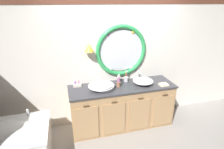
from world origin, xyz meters
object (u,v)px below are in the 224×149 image
at_px(folded_hand_towel, 164,84).
at_px(sink_basin_right, 143,81).
at_px(toothbrush_holder_right, 126,79).
at_px(toiletry_basket, 77,85).
at_px(sink_basin_left, 101,86).
at_px(toothbrush_holder_left, 119,84).
at_px(soap_dispenser, 119,79).

bearing_deg(folded_hand_towel, sink_basin_right, 156.69).
bearing_deg(toothbrush_holder_right, toiletry_basket, 178.84).
bearing_deg(sink_basin_left, sink_basin_right, 0.00).
xyz_separation_m(sink_basin_right, toothbrush_holder_left, (-0.48, 0.02, -0.01)).
bearing_deg(toothbrush_holder_right, toothbrush_holder_left, -139.13).
bearing_deg(soap_dispenser, folded_hand_towel, -25.23).
xyz_separation_m(sink_basin_left, sink_basin_right, (0.81, 0.00, -0.00)).
distance_m(folded_hand_towel, toiletry_basket, 1.62).
relative_size(sink_basin_left, folded_hand_towel, 2.88).
height_order(sink_basin_right, folded_hand_towel, sink_basin_right).
relative_size(sink_basin_right, toothbrush_holder_right, 1.72).
bearing_deg(toothbrush_holder_right, sink_basin_right, -38.01).
height_order(sink_basin_right, soap_dispenser, soap_dispenser).
xyz_separation_m(sink_basin_left, folded_hand_towel, (1.16, -0.15, -0.05)).
relative_size(soap_dispenser, toiletry_basket, 1.13).
bearing_deg(toiletry_basket, folded_hand_towel, -13.59).
relative_size(folded_hand_towel, toiletry_basket, 1.11).
bearing_deg(toothbrush_holder_right, sink_basin_left, -159.01).
distance_m(soap_dispenser, folded_hand_towel, 0.85).
bearing_deg(folded_hand_towel, toothbrush_holder_left, 168.16).
height_order(sink_basin_right, toothbrush_holder_right, toothbrush_holder_right).
xyz_separation_m(toothbrush_holder_right, toiletry_basket, (-0.95, 0.02, -0.02)).
bearing_deg(toiletry_basket, sink_basin_right, -10.61).
relative_size(sink_basin_left, toiletry_basket, 3.20).
height_order(soap_dispenser, toiletry_basket, soap_dispenser).
relative_size(toothbrush_holder_left, toiletry_basket, 1.46).
distance_m(sink_basin_right, soap_dispenser, 0.47).
bearing_deg(folded_hand_towel, toothbrush_holder_right, 149.79).
bearing_deg(sink_basin_left, toothbrush_holder_left, 4.03).
bearing_deg(folded_hand_towel, soap_dispenser, 154.77).
relative_size(toothbrush_holder_right, folded_hand_towel, 1.35).
distance_m(toothbrush_holder_left, toothbrush_holder_right, 0.28).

